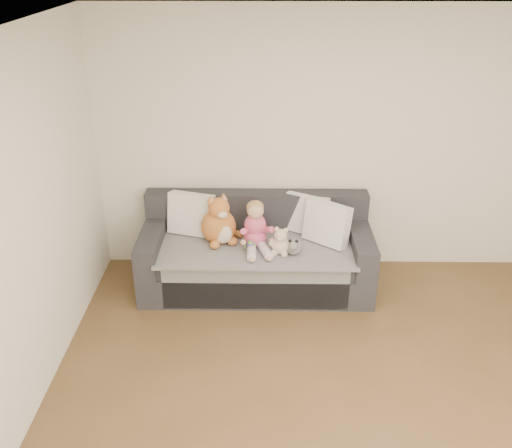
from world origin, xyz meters
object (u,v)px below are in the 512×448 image
at_px(plush_cat, 219,224).
at_px(toddler, 256,228).
at_px(sofa, 256,256).
at_px(sippy_cup, 250,246).
at_px(teddy_bear, 281,243).

bearing_deg(plush_cat, toddler, -40.03).
relative_size(toddler, plush_cat, 0.92).
height_order(sofa, sippy_cup, sofa).
relative_size(sofa, sippy_cup, 18.90).
bearing_deg(sofa, sippy_cup, -104.41).
xyz_separation_m(toddler, teddy_bear, (0.23, -0.14, -0.08)).
bearing_deg(toddler, plush_cat, 154.99).
xyz_separation_m(sofa, plush_cat, (-0.35, -0.01, 0.35)).
bearing_deg(sofa, plush_cat, -178.27).
bearing_deg(toddler, sippy_cup, -126.45).
relative_size(teddy_bear, sippy_cup, 2.35).
height_order(toddler, plush_cat, plush_cat).
bearing_deg(sofa, teddy_bear, -47.59).
xyz_separation_m(sofa, teddy_bear, (0.23, -0.25, 0.27)).
height_order(sofa, plush_cat, plush_cat).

